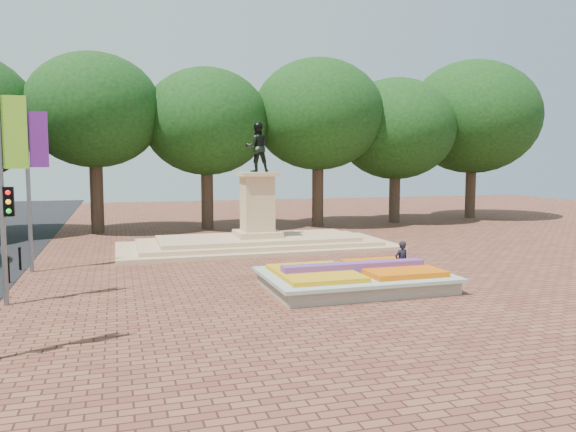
% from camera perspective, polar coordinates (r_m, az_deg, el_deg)
% --- Properties ---
extents(ground, '(90.00, 90.00, 0.00)m').
position_cam_1_polar(ground, '(21.38, 2.07, -6.39)').
color(ground, brown).
rests_on(ground, ground).
extents(flower_bed, '(6.30, 4.30, 0.91)m').
position_cam_1_polar(flower_bed, '(19.85, 6.80, -6.24)').
color(flower_bed, gray).
rests_on(flower_bed, ground).
extents(monument, '(14.00, 6.00, 6.40)m').
position_cam_1_polar(monument, '(28.82, -3.13, -1.54)').
color(monument, tan).
rests_on(monument, ground).
extents(tree_row_back, '(44.80, 8.80, 10.43)m').
position_cam_1_polar(tree_row_back, '(38.94, -3.38, 8.80)').
color(tree_row_back, '#37261E').
rests_on(tree_row_back, ground).
extents(banner_poles, '(0.88, 11.17, 7.00)m').
position_cam_1_polar(banner_poles, '(18.75, -26.95, 3.30)').
color(banner_poles, slate).
rests_on(banner_poles, ground).
extents(pedestrian, '(0.62, 0.46, 1.54)m').
position_cam_1_polar(pedestrian, '(20.93, 11.45, -4.61)').
color(pedestrian, black).
rests_on(pedestrian, ground).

